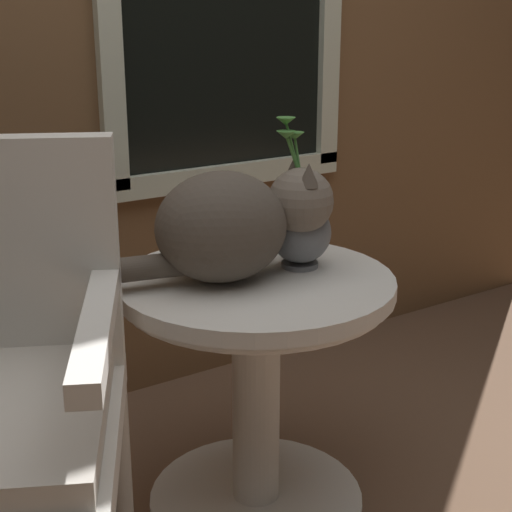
# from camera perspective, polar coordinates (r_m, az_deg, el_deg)

# --- Properties ---
(wicker_side_table) EXTENTS (0.63, 0.63, 0.60)m
(wicker_side_table) POSITION_cam_1_polar(r_m,az_deg,el_deg) (1.83, 0.00, -7.50)
(wicker_side_table) COLOR silver
(wicker_side_table) RESTS_ON ground_plane
(cat) EXTENTS (0.60, 0.31, 0.26)m
(cat) POSITION_cam_1_polar(r_m,az_deg,el_deg) (1.71, -1.83, 2.39)
(cat) COLOR brown
(cat) RESTS_ON wicker_side_table
(pewter_vase_with_ivy) EXTENTS (0.14, 0.14, 0.35)m
(pewter_vase_with_ivy) POSITION_cam_1_polar(r_m,az_deg,el_deg) (1.80, 3.27, 2.39)
(pewter_vase_with_ivy) COLOR slate
(pewter_vase_with_ivy) RESTS_ON wicker_side_table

